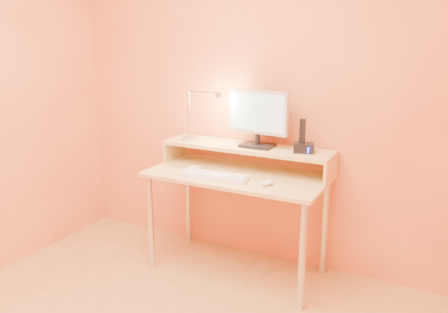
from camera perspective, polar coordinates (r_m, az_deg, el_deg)
The scene contains 25 objects.
wall_back at distance 3.18m, azimuth 4.29°, elevation 8.55°, with size 3.00×0.04×2.50m, color #F1944F.
desk_leg_fl at distance 3.19m, azimuth -9.39°, elevation -8.38°, with size 0.04×0.04×0.69m, color silver.
desk_leg_fr at distance 2.73m, azimuth 9.97°, elevation -12.56°, with size 0.04×0.04×0.69m, color silver.
desk_leg_bl at distance 3.57m, azimuth -4.61°, elevation -5.65°, with size 0.04×0.04×0.69m, color silver.
desk_leg_br at distance 3.17m, azimuth 12.75°, elevation -8.72°, with size 0.04×0.04×0.69m, color silver.
desk_lower at distance 3.00m, azimuth 1.69°, elevation -2.39°, with size 1.20×0.60×0.03m, color tan.
shelf_riser_left at distance 3.39m, azimuth -6.24°, elevation 0.94°, with size 0.02×0.30×0.14m, color tan.
shelf_riser_right at distance 2.92m, azimuth 13.50°, elevation -1.63°, with size 0.02×0.30×0.14m, color tan.
desk_shelf at distance 3.09m, azimuth 2.92°, elevation 1.18°, with size 1.20×0.30×0.03m, color tan.
monitor_foot at distance 3.05m, azimuth 4.29°, elevation 1.41°, with size 0.22×0.16×0.02m, color black.
monitor_neck at distance 3.04m, azimuth 4.30°, elevation 2.22°, with size 0.04×0.04×0.07m, color black.
monitor_panel at distance 3.02m, azimuth 4.44°, elevation 5.69°, with size 0.43×0.04×0.29m, color #B4B4B9.
monitor_back at distance 3.04m, azimuth 4.62°, elevation 5.75°, with size 0.39×0.01×0.25m, color black.
monitor_screen at distance 3.00m, azimuth 4.30°, elevation 5.64°, with size 0.39×0.00×0.25m, color #95CCE6.
lamp_base at distance 3.26m, azimuth -4.41°, elevation 2.34°, with size 0.10×0.10×0.03m, color silver.
lamp_post at distance 3.23m, azimuth -4.47°, elevation 5.42°, with size 0.01×0.01×0.33m, color silver.
lamp_arm at distance 3.14m, azimuth -2.65°, elevation 8.23°, with size 0.01×0.01×0.24m, color silver.
lamp_head at distance 3.09m, azimuth -0.70°, elevation 7.85°, with size 0.04×0.04×0.03m, color silver.
lamp_bulb at distance 3.09m, azimuth -0.70°, elevation 7.55°, with size 0.03×0.03×0.00m, color #FFEAC6.
phone_dock at distance 2.94m, azimuth 10.18°, elevation 1.11°, with size 0.13×0.10×0.06m, color black.
phone_handset at distance 2.92m, azimuth 10.00°, elevation 3.24°, with size 0.04×0.03×0.16m, color black.
phone_led at distance 2.88m, azimuth 10.73°, elevation 0.80°, with size 0.01×0.00×0.04m, color #1329F1.
keyboard at distance 2.88m, azimuth -1.08°, elevation -2.62°, with size 0.43×0.14×0.02m, color white.
mouse at distance 2.76m, azimuth 5.58°, elevation -3.35°, with size 0.05×0.10×0.03m, color white.
remote_control at distance 3.04m, azimuth -4.36°, elevation -1.77°, with size 0.05×0.18×0.02m, color white.
Camera 1 is at (1.24, -1.40, 1.59)m, focal length 35.73 mm.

